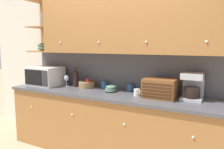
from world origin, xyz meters
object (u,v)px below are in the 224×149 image
object	(u,v)px
wine_glass	(67,78)
mug_blue_second	(130,88)
bread_box	(160,88)
coffee_maker	(192,86)
fruit_basket	(87,84)
wine_bottle	(76,78)
bowl_stack_on_counter	(111,89)
microwave	(45,76)
mug	(104,85)
mug_patterned_third	(137,92)

from	to	relation	value
wine_glass	mug_blue_second	size ratio (longest dim) A/B	1.87
mug_blue_second	bread_box	distance (m)	0.55
coffee_maker	fruit_basket	bearing A→B (deg)	179.24
wine_bottle	bread_box	distance (m)	1.41
bread_box	wine_bottle	bearing A→B (deg)	175.45
wine_bottle	bowl_stack_on_counter	size ratio (longest dim) A/B	1.78
microwave	mug	bearing A→B (deg)	12.02
mug	wine_glass	bearing A→B (deg)	-168.66
microwave	coffee_maker	xyz separation A→B (m)	(2.31, 0.13, 0.01)
fruit_basket	bread_box	distance (m)	1.21
microwave	wine_glass	xyz separation A→B (m)	(0.38, 0.09, -0.03)
wine_glass	coffee_maker	size ratio (longest dim) A/B	0.56
microwave	coffee_maker	distance (m)	2.32
microwave	fruit_basket	world-z (taller)	microwave
mug_blue_second	coffee_maker	size ratio (longest dim) A/B	0.30
mug	mug_patterned_third	distance (m)	0.68
fruit_basket	coffee_maker	size ratio (longest dim) A/B	0.78
mug	bowl_stack_on_counter	bearing A→B (deg)	-40.19
mug	bread_box	bearing A→B (deg)	-12.08
wine_glass	wine_bottle	bearing A→B (deg)	14.71
mug	coffee_maker	distance (m)	1.31
microwave	wine_glass	distance (m)	0.39
mug	microwave	bearing A→B (deg)	-167.98
microwave	mug_blue_second	distance (m)	1.46
coffee_maker	mug	bearing A→B (deg)	176.01
fruit_basket	mug_blue_second	size ratio (longest dim) A/B	2.59
microwave	mug_blue_second	xyz separation A→B (m)	(1.44, 0.23, -0.10)
mug_blue_second	microwave	bearing A→B (deg)	-171.10
mug_patterned_third	mug	bearing A→B (deg)	159.74
wine_glass	bread_box	size ratio (longest dim) A/B	0.46
mug_blue_second	coffee_maker	distance (m)	0.89
mug	coffee_maker	xyz separation A→B (m)	(1.30, -0.09, 0.11)
bread_box	microwave	bearing A→B (deg)	-179.49
mug	coffee_maker	world-z (taller)	coffee_maker
mug_patterned_third	bread_box	world-z (taller)	bread_box
wine_glass	mug	xyz separation A→B (m)	(0.64, 0.13, -0.07)
microwave	wine_bottle	xyz separation A→B (m)	(0.53, 0.13, -0.01)
mug_patterned_third	bread_box	size ratio (longest dim) A/B	0.23
mug_patterned_third	wine_bottle	bearing A→B (deg)	172.44
wine_glass	mug	bearing A→B (deg)	11.34
fruit_basket	coffee_maker	xyz separation A→B (m)	(1.58, -0.02, 0.11)
fruit_basket	bowl_stack_on_counter	distance (m)	0.50
bowl_stack_on_counter	mug_patterned_third	bearing A→B (deg)	-7.74
mug_patterned_third	bread_box	xyz separation A→B (m)	(0.29, 0.04, 0.08)
wine_bottle	fruit_basket	distance (m)	0.22
mug_patterned_third	fruit_basket	bearing A→B (deg)	169.77
microwave	mug_patterned_third	size ratio (longest dim) A/B	5.63
microwave	wine_bottle	world-z (taller)	wine_bottle
fruit_basket	mug_patterned_third	size ratio (longest dim) A/B	2.74
mug_blue_second	bread_box	bearing A→B (deg)	-22.72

